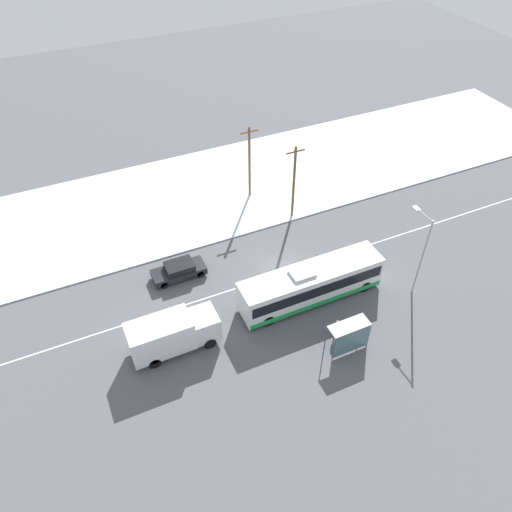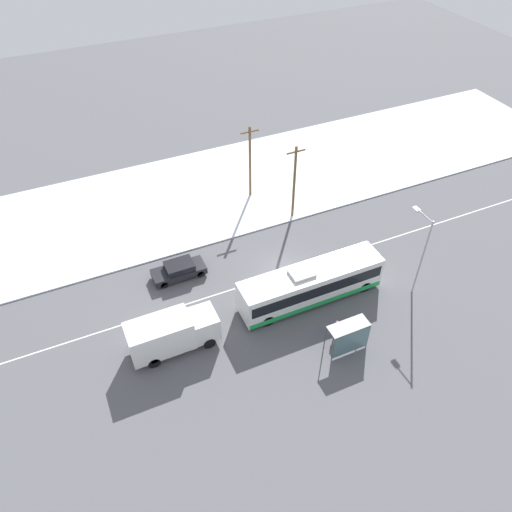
{
  "view_description": "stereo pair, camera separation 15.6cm",
  "coord_description": "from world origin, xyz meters",
  "px_view_note": "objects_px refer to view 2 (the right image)",
  "views": [
    {
      "loc": [
        -14.67,
        -26.25,
        29.35
      ],
      "look_at": [
        -2.01,
        1.48,
        1.4
      ],
      "focal_mm": 35.0,
      "sensor_mm": 36.0,
      "label": 1
    },
    {
      "loc": [
        -14.53,
        -26.31,
        29.35
      ],
      "look_at": [
        -2.01,
        1.48,
        1.4
      ],
      "focal_mm": 35.0,
      "sensor_mm": 36.0,
      "label": 2
    }
  ],
  "objects_px": {
    "streetlamp": "(421,247)",
    "utility_pole_snowlot": "(250,161)",
    "pedestrian_at_stop": "(336,327)",
    "bus_shelter": "(350,335)",
    "city_bus": "(311,284)",
    "sedan_car": "(179,269)",
    "box_truck": "(171,333)",
    "utility_pole_roadside": "(294,182)"
  },
  "relations": [
    {
      "from": "streetlamp",
      "to": "utility_pole_snowlot",
      "type": "height_order",
      "value": "utility_pole_snowlot"
    },
    {
      "from": "pedestrian_at_stop",
      "to": "bus_shelter",
      "type": "height_order",
      "value": "bus_shelter"
    },
    {
      "from": "city_bus",
      "to": "sedan_car",
      "type": "height_order",
      "value": "city_bus"
    },
    {
      "from": "pedestrian_at_stop",
      "to": "bus_shelter",
      "type": "distance_m",
      "value": 1.63
    },
    {
      "from": "pedestrian_at_stop",
      "to": "utility_pole_snowlot",
      "type": "distance_m",
      "value": 19.12
    },
    {
      "from": "pedestrian_at_stop",
      "to": "sedan_car",
      "type": "bearing_deg",
      "value": 128.55
    },
    {
      "from": "box_truck",
      "to": "utility_pole_roadside",
      "type": "distance_m",
      "value": 18.29
    },
    {
      "from": "bus_shelter",
      "to": "utility_pole_roadside",
      "type": "xyz_separation_m",
      "value": [
        3.61,
        15.59,
        2.25
      ]
    },
    {
      "from": "box_truck",
      "to": "sedan_car",
      "type": "distance_m",
      "value": 7.45
    },
    {
      "from": "utility_pole_roadside",
      "to": "streetlamp",
      "type": "bearing_deg",
      "value": -71.23
    },
    {
      "from": "streetlamp",
      "to": "utility_pole_roadside",
      "type": "distance_m",
      "value": 13.15
    },
    {
      "from": "sedan_car",
      "to": "pedestrian_at_stop",
      "type": "height_order",
      "value": "pedestrian_at_stop"
    },
    {
      "from": "streetlamp",
      "to": "box_truck",
      "type": "bearing_deg",
      "value": 173.51
    },
    {
      "from": "bus_shelter",
      "to": "streetlamp",
      "type": "xyz_separation_m",
      "value": [
        7.84,
        3.16,
        2.9
      ]
    },
    {
      "from": "city_bus",
      "to": "pedestrian_at_stop",
      "type": "bearing_deg",
      "value": -90.88
    },
    {
      "from": "utility_pole_roadside",
      "to": "utility_pole_snowlot",
      "type": "xyz_separation_m",
      "value": [
        -2.29,
        4.71,
        0.04
      ]
    },
    {
      "from": "city_bus",
      "to": "box_truck",
      "type": "height_order",
      "value": "city_bus"
    },
    {
      "from": "sedan_car",
      "to": "pedestrian_at_stop",
      "type": "xyz_separation_m",
      "value": [
        8.57,
        -10.76,
        0.23
      ]
    },
    {
      "from": "sedan_car",
      "to": "streetlamp",
      "type": "xyz_separation_m",
      "value": [
        16.51,
        -9.07,
        3.82
      ]
    },
    {
      "from": "pedestrian_at_stop",
      "to": "streetlamp",
      "type": "xyz_separation_m",
      "value": [
        7.94,
        1.69,
        3.59
      ]
    },
    {
      "from": "streetlamp",
      "to": "pedestrian_at_stop",
      "type": "bearing_deg",
      "value": -168.01
    },
    {
      "from": "box_truck",
      "to": "utility_pole_roadside",
      "type": "xyz_separation_m",
      "value": [
        14.98,
        10.25,
        2.27
      ]
    },
    {
      "from": "city_bus",
      "to": "box_truck",
      "type": "xyz_separation_m",
      "value": [
        -11.33,
        -0.24,
        0.09
      ]
    },
    {
      "from": "city_bus",
      "to": "bus_shelter",
      "type": "xyz_separation_m",
      "value": [
        0.03,
        -5.58,
        0.11
      ]
    },
    {
      "from": "sedan_car",
      "to": "pedestrian_at_stop",
      "type": "relative_size",
      "value": 2.75
    },
    {
      "from": "box_truck",
      "to": "utility_pole_roadside",
      "type": "height_order",
      "value": "utility_pole_roadside"
    },
    {
      "from": "pedestrian_at_stop",
      "to": "streetlamp",
      "type": "relative_size",
      "value": 0.22
    },
    {
      "from": "bus_shelter",
      "to": "utility_pole_snowlot",
      "type": "relative_size",
      "value": 0.39
    },
    {
      "from": "utility_pole_snowlot",
      "to": "streetlamp",
      "type": "bearing_deg",
      "value": -69.17
    },
    {
      "from": "sedan_car",
      "to": "utility_pole_roadside",
      "type": "distance_m",
      "value": 13.13
    },
    {
      "from": "box_truck",
      "to": "sedan_car",
      "type": "height_order",
      "value": "box_truck"
    },
    {
      "from": "sedan_car",
      "to": "utility_pole_snowlot",
      "type": "relative_size",
      "value": 0.58
    },
    {
      "from": "bus_shelter",
      "to": "utility_pole_roadside",
      "type": "distance_m",
      "value": 16.16
    },
    {
      "from": "streetlamp",
      "to": "utility_pole_snowlot",
      "type": "relative_size",
      "value": 0.96
    },
    {
      "from": "city_bus",
      "to": "utility_pole_roadside",
      "type": "xyz_separation_m",
      "value": [
        3.65,
        10.01,
        2.36
      ]
    },
    {
      "from": "utility_pole_snowlot",
      "to": "sedan_car",
      "type": "bearing_deg",
      "value": -141.05
    },
    {
      "from": "city_bus",
      "to": "pedestrian_at_stop",
      "type": "relative_size",
      "value": 7.22
    },
    {
      "from": "pedestrian_at_stop",
      "to": "utility_pole_snowlot",
      "type": "height_order",
      "value": "utility_pole_snowlot"
    },
    {
      "from": "utility_pole_roadside",
      "to": "box_truck",
      "type": "bearing_deg",
      "value": -145.62
    },
    {
      "from": "pedestrian_at_stop",
      "to": "utility_pole_snowlot",
      "type": "bearing_deg",
      "value": 85.7
    },
    {
      "from": "pedestrian_at_stop",
      "to": "utility_pole_roadside",
      "type": "bearing_deg",
      "value": 75.27
    },
    {
      "from": "sedan_car",
      "to": "streetlamp",
      "type": "distance_m",
      "value": 19.22
    }
  ]
}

